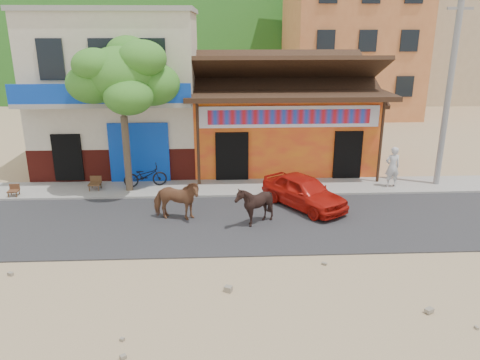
% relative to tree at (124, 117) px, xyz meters
% --- Properties ---
extents(ground, '(120.00, 120.00, 0.00)m').
position_rel_tree_xyz_m(ground, '(4.60, -5.80, -3.12)').
color(ground, '#9E825B').
rests_on(ground, ground).
extents(road, '(60.00, 5.00, 0.04)m').
position_rel_tree_xyz_m(road, '(4.60, -3.30, -3.10)').
color(road, '#28282B').
rests_on(road, ground).
extents(sidewalk, '(60.00, 2.00, 0.12)m').
position_rel_tree_xyz_m(sidewalk, '(4.60, 0.20, -3.06)').
color(sidewalk, gray).
rests_on(sidewalk, ground).
extents(dance_club, '(8.00, 6.00, 3.60)m').
position_rel_tree_xyz_m(dance_club, '(6.60, 4.20, -1.32)').
color(dance_club, orange).
rests_on(dance_club, ground).
extents(cafe_building, '(7.00, 6.00, 7.00)m').
position_rel_tree_xyz_m(cafe_building, '(-0.90, 4.20, 0.38)').
color(cafe_building, beige).
rests_on(cafe_building, ground).
extents(apartment_front, '(9.00, 9.00, 12.00)m').
position_rel_tree_xyz_m(apartment_front, '(13.60, 18.20, 2.88)').
color(apartment_front, '#CC723F').
rests_on(apartment_front, ground).
extents(apartment_rear, '(8.00, 8.00, 10.00)m').
position_rel_tree_xyz_m(apartment_rear, '(22.60, 24.20, 1.88)').
color(apartment_rear, tan).
rests_on(apartment_rear, ground).
extents(tree, '(3.00, 3.00, 6.00)m').
position_rel_tree_xyz_m(tree, '(0.00, 0.00, 0.00)').
color(tree, '#2D721E').
rests_on(tree, sidewalk).
extents(utility_pole, '(0.24, 0.24, 8.00)m').
position_rel_tree_xyz_m(utility_pole, '(12.80, 0.20, 1.00)').
color(utility_pole, gray).
rests_on(utility_pole, sidewalk).
extents(cow_tan, '(1.81, 1.05, 1.44)m').
position_rel_tree_xyz_m(cow_tan, '(2.15, -2.96, -2.36)').
color(cow_tan, brown).
rests_on(cow_tan, road).
extents(cow_dark, '(1.40, 1.27, 1.42)m').
position_rel_tree_xyz_m(cow_dark, '(4.81, -3.51, -2.37)').
color(cow_dark, black).
rests_on(cow_dark, road).
extents(red_car, '(3.17, 3.74, 1.21)m').
position_rel_tree_xyz_m(red_car, '(6.76, -1.97, -2.47)').
color(red_car, '#BA160D').
rests_on(red_car, road).
extents(scooter, '(1.84, 0.93, 0.92)m').
position_rel_tree_xyz_m(scooter, '(0.60, 0.41, -2.54)').
color(scooter, black).
rests_on(scooter, sidewalk).
extents(pedestrian, '(0.65, 0.46, 1.69)m').
position_rel_tree_xyz_m(pedestrian, '(10.74, -0.06, -2.16)').
color(pedestrian, silver).
rests_on(pedestrian, sidewalk).
extents(cafe_chair_left, '(0.40, 0.40, 0.83)m').
position_rel_tree_xyz_m(cafe_chair_left, '(-4.40, -0.50, -2.58)').
color(cafe_chair_left, '#52321B').
rests_on(cafe_chair_left, sidewalk).
extents(cafe_chair_right, '(0.48, 0.48, 0.99)m').
position_rel_tree_xyz_m(cafe_chair_right, '(-1.40, 0.10, -2.51)').
color(cafe_chair_right, '#4F2A1A').
rests_on(cafe_chair_right, sidewalk).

